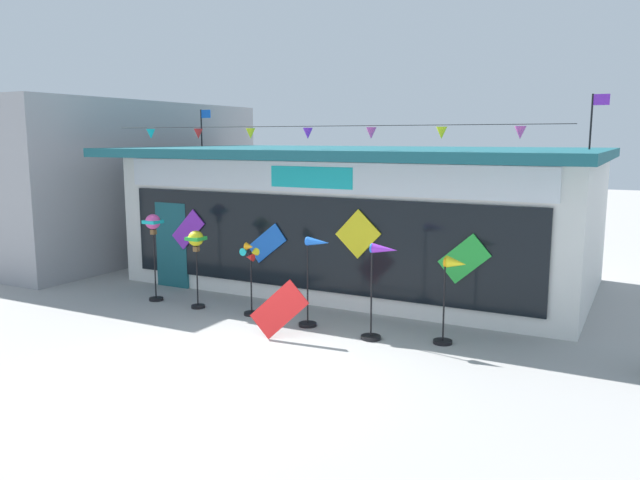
{
  "coord_description": "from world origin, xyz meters",
  "views": [
    {
      "loc": [
        5.44,
        -7.47,
        3.5
      ],
      "look_at": [
        -0.38,
        3.59,
        1.47
      ],
      "focal_mm": 35.51,
      "sensor_mm": 36.0,
      "label": 1
    }
  ],
  "objects_px": {
    "wind_spinner_far_right": "(452,286)",
    "wind_spinner_far_left": "(153,232)",
    "wind_spinner_left": "(196,247)",
    "wind_spinner_right": "(379,281)",
    "wind_spinner_center_right": "(314,272)",
    "display_kite_on_ground": "(279,309)",
    "wind_spinner_center_left": "(250,269)",
    "kite_shop_building": "(365,214)"
  },
  "relations": [
    {
      "from": "wind_spinner_far_right",
      "to": "display_kite_on_ground",
      "type": "bearing_deg",
      "value": -158.71
    },
    {
      "from": "wind_spinner_center_right",
      "to": "display_kite_on_ground",
      "type": "height_order",
      "value": "wind_spinner_center_right"
    },
    {
      "from": "wind_spinner_left",
      "to": "wind_spinner_far_right",
      "type": "bearing_deg",
      "value": 1.31
    },
    {
      "from": "wind_spinner_left",
      "to": "wind_spinner_far_right",
      "type": "xyz_separation_m",
      "value": [
        5.31,
        0.12,
        -0.27
      ]
    },
    {
      "from": "wind_spinner_center_left",
      "to": "display_kite_on_ground",
      "type": "relative_size",
      "value": 1.5
    },
    {
      "from": "wind_spinner_far_left",
      "to": "wind_spinner_center_right",
      "type": "relative_size",
      "value": 1.11
    },
    {
      "from": "wind_spinner_far_left",
      "to": "wind_spinner_center_left",
      "type": "height_order",
      "value": "wind_spinner_far_left"
    },
    {
      "from": "kite_shop_building",
      "to": "wind_spinner_center_right",
      "type": "xyz_separation_m",
      "value": [
        0.75,
        -4.01,
        -0.6
      ]
    },
    {
      "from": "wind_spinner_center_left",
      "to": "display_kite_on_ground",
      "type": "bearing_deg",
      "value": -38.0
    },
    {
      "from": "wind_spinner_center_right",
      "to": "display_kite_on_ground",
      "type": "xyz_separation_m",
      "value": [
        -0.21,
        -0.89,
        -0.53
      ]
    },
    {
      "from": "wind_spinner_center_left",
      "to": "wind_spinner_far_right",
      "type": "xyz_separation_m",
      "value": [
        4.02,
        0.08,
        0.09
      ]
    },
    {
      "from": "wind_spinner_center_right",
      "to": "display_kite_on_ground",
      "type": "distance_m",
      "value": 1.05
    },
    {
      "from": "wind_spinner_center_left",
      "to": "display_kite_on_ground",
      "type": "distance_m",
      "value": 1.67
    },
    {
      "from": "kite_shop_building",
      "to": "wind_spinner_left",
      "type": "distance_m",
      "value": 4.45
    },
    {
      "from": "wind_spinner_far_left",
      "to": "wind_spinner_far_right",
      "type": "height_order",
      "value": "wind_spinner_far_left"
    },
    {
      "from": "wind_spinner_far_right",
      "to": "wind_spinner_far_left",
      "type": "bearing_deg",
      "value": -179.48
    },
    {
      "from": "display_kite_on_ground",
      "to": "wind_spinner_center_left",
      "type": "bearing_deg",
      "value": 142.0
    },
    {
      "from": "wind_spinner_center_left",
      "to": "wind_spinner_right",
      "type": "bearing_deg",
      "value": -5.46
    },
    {
      "from": "wind_spinner_center_left",
      "to": "wind_spinner_right",
      "type": "height_order",
      "value": "wind_spinner_right"
    },
    {
      "from": "wind_spinner_left",
      "to": "wind_spinner_right",
      "type": "height_order",
      "value": "wind_spinner_right"
    },
    {
      "from": "wind_spinner_right",
      "to": "display_kite_on_ground",
      "type": "height_order",
      "value": "wind_spinner_right"
    },
    {
      "from": "wind_spinner_center_right",
      "to": "wind_spinner_far_right",
      "type": "relative_size",
      "value": 1.11
    },
    {
      "from": "wind_spinner_far_left",
      "to": "wind_spinner_center_left",
      "type": "distance_m",
      "value": 2.55
    },
    {
      "from": "kite_shop_building",
      "to": "wind_spinner_far_right",
      "type": "distance_m",
      "value": 5.09
    },
    {
      "from": "wind_spinner_center_right",
      "to": "wind_spinner_right",
      "type": "bearing_deg",
      "value": -6.99
    },
    {
      "from": "kite_shop_building",
      "to": "wind_spinner_center_right",
      "type": "relative_size",
      "value": 6.36
    },
    {
      "from": "wind_spinner_far_right",
      "to": "wind_spinner_right",
      "type": "bearing_deg",
      "value": -163.49
    },
    {
      "from": "wind_spinner_far_left",
      "to": "wind_spinner_left",
      "type": "bearing_deg",
      "value": -2.98
    },
    {
      "from": "kite_shop_building",
      "to": "display_kite_on_ground",
      "type": "xyz_separation_m",
      "value": [
        0.54,
        -4.9,
        -1.13
      ]
    },
    {
      "from": "wind_spinner_center_left",
      "to": "display_kite_on_ground",
      "type": "xyz_separation_m",
      "value": [
        1.27,
        -0.99,
        -0.4
      ]
    },
    {
      "from": "wind_spinner_far_right",
      "to": "display_kite_on_ground",
      "type": "relative_size",
      "value": 1.56
    },
    {
      "from": "wind_spinner_left",
      "to": "wind_spinner_right",
      "type": "relative_size",
      "value": 0.95
    },
    {
      "from": "wind_spinner_center_left",
      "to": "wind_spinner_left",
      "type": "bearing_deg",
      "value": -178.02
    },
    {
      "from": "wind_spinner_center_left",
      "to": "display_kite_on_ground",
      "type": "height_order",
      "value": "wind_spinner_center_left"
    },
    {
      "from": "kite_shop_building",
      "to": "wind_spinner_center_left",
      "type": "height_order",
      "value": "kite_shop_building"
    },
    {
      "from": "kite_shop_building",
      "to": "wind_spinner_right",
      "type": "bearing_deg",
      "value": -63.16
    },
    {
      "from": "wind_spinner_center_left",
      "to": "wind_spinner_far_right",
      "type": "height_order",
      "value": "wind_spinner_far_right"
    },
    {
      "from": "wind_spinner_right",
      "to": "display_kite_on_ground",
      "type": "xyz_separation_m",
      "value": [
        -1.57,
        -0.72,
        -0.53
      ]
    },
    {
      "from": "kite_shop_building",
      "to": "wind_spinner_center_left",
      "type": "xyz_separation_m",
      "value": [
        -0.73,
        -3.91,
        -0.72
      ]
    },
    {
      "from": "wind_spinner_far_left",
      "to": "wind_spinner_right",
      "type": "relative_size",
      "value": 1.1
    },
    {
      "from": "wind_spinner_center_left",
      "to": "wind_spinner_right",
      "type": "xyz_separation_m",
      "value": [
        2.85,
        -0.27,
        0.13
      ]
    },
    {
      "from": "wind_spinner_far_left",
      "to": "wind_spinner_right",
      "type": "height_order",
      "value": "wind_spinner_far_left"
    }
  ]
}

